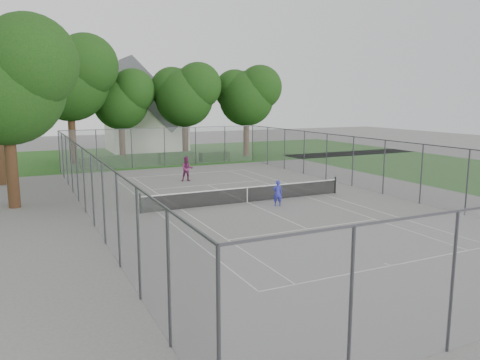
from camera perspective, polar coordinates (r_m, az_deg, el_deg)
name	(u,v)px	position (r m, az deg, el deg)	size (l,w,h in m)	color
ground	(247,202)	(27.78, 0.89, -2.76)	(120.00, 120.00, 0.00)	slate
grass_far	(141,156)	(52.07, -11.93, 2.92)	(60.00, 20.00, 0.00)	#1F4D16
court_markings	(247,202)	(27.78, 0.89, -2.74)	(11.03, 23.83, 0.01)	silver
tennis_net	(247,194)	(27.68, 0.89, -1.72)	(12.87, 0.10, 1.10)	black
perimeter_fence	(247,172)	(27.45, 0.90, 0.93)	(18.08, 34.08, 3.52)	#38383D
tree_far_left	(70,75)	(46.86, -20.02, 11.92)	(8.35, 7.62, 12.00)	#3B2315
tree_far_midleft	(121,97)	(48.74, -14.27, 9.73)	(6.32, 5.77, 9.08)	#3B2315
tree_far_midright	(185,93)	(48.59, -6.68, 10.51)	(6.79, 6.20, 9.76)	#3B2315
tree_far_right	(247,94)	(50.56, 0.90, 10.45)	(6.71, 6.13, 9.64)	#3B2315
tree_side_front	(6,76)	(28.76, -26.63, 11.22)	(7.35, 6.71, 10.57)	#3B2315
hedge_left	(102,162)	(43.83, -16.42, 2.10)	(3.85, 1.15, 0.96)	#1A4014
hedge_mid	(177,158)	(45.23, -7.73, 2.70)	(3.37, 0.96, 1.06)	#1A4014
hedge_right	(214,157)	(46.63, -3.15, 2.87)	(2.87, 1.05, 0.86)	#1A4014
house	(146,114)	(57.41, -11.41, 7.92)	(8.71, 6.75, 10.85)	white
girl_player	(278,193)	(26.86, 4.60, -1.60)	(0.54, 0.36, 1.49)	#2F31B1
woman_player	(187,169)	(35.12, -6.47, 1.36)	(0.90, 0.70, 1.85)	#782859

